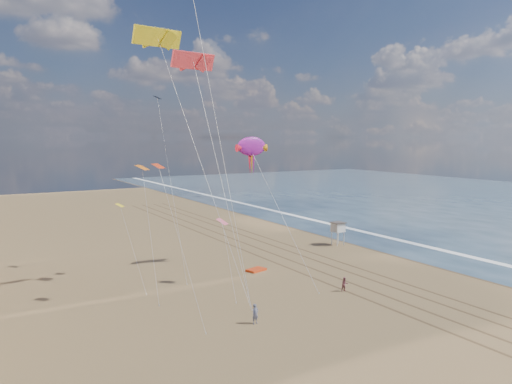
{
  "coord_description": "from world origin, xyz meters",
  "views": [
    {
      "loc": [
        -34.99,
        -24.96,
        15.99
      ],
      "look_at": [
        -5.03,
        26.0,
        9.5
      ],
      "focal_mm": 35.0,
      "sensor_mm": 36.0,
      "label": 1
    }
  ],
  "objects_px": {
    "show_kite": "(252,147)",
    "kite_flyer_a": "(255,314)",
    "grounded_kite": "(256,270)",
    "lifeguard_stand": "(338,227)",
    "kite_flyer_b": "(345,284)"
  },
  "relations": [
    {
      "from": "show_kite",
      "to": "kite_flyer_a",
      "type": "distance_m",
      "value": 25.05
    },
    {
      "from": "grounded_kite",
      "to": "show_kite",
      "type": "xyz_separation_m",
      "value": [
        1.38,
        3.46,
        14.7
      ]
    },
    {
      "from": "grounded_kite",
      "to": "kite_flyer_a",
      "type": "height_order",
      "value": "kite_flyer_a"
    },
    {
      "from": "lifeguard_stand",
      "to": "kite_flyer_b",
      "type": "distance_m",
      "value": 22.99
    },
    {
      "from": "kite_flyer_b",
      "to": "lifeguard_stand",
      "type": "bearing_deg",
      "value": 66.65
    },
    {
      "from": "lifeguard_stand",
      "to": "grounded_kite",
      "type": "xyz_separation_m",
      "value": [
        -17.93,
        -6.42,
        -2.51
      ]
    },
    {
      "from": "grounded_kite",
      "to": "show_kite",
      "type": "relative_size",
      "value": 0.11
    },
    {
      "from": "kite_flyer_b",
      "to": "kite_flyer_a",
      "type": "bearing_deg",
      "value": -151.79
    },
    {
      "from": "lifeguard_stand",
      "to": "show_kite",
      "type": "distance_m",
      "value": 20.76
    },
    {
      "from": "lifeguard_stand",
      "to": "show_kite",
      "type": "xyz_separation_m",
      "value": [
        -16.55,
        -2.96,
        12.18
      ]
    },
    {
      "from": "show_kite",
      "to": "kite_flyer_b",
      "type": "relative_size",
      "value": 13.08
    },
    {
      "from": "grounded_kite",
      "to": "kite_flyer_a",
      "type": "bearing_deg",
      "value": -137.87
    },
    {
      "from": "show_kite",
      "to": "kite_flyer_a",
      "type": "bearing_deg",
      "value": -119.13
    },
    {
      "from": "grounded_kite",
      "to": "kite_flyer_b",
      "type": "relative_size",
      "value": 1.47
    },
    {
      "from": "grounded_kite",
      "to": "kite_flyer_a",
      "type": "xyz_separation_m",
      "value": [
        -8.75,
        -14.71,
        0.75
      ]
    }
  ]
}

